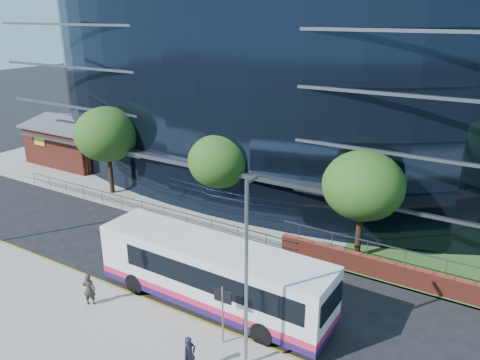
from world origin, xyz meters
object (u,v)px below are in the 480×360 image
Objects in this scene: city_bus at (214,274)px; pedestrian at (190,355)px; brick_pavilion at (78,142)px; tree_far_a at (107,134)px; streetlight_east at (247,271)px; pedestrian_b at (89,289)px; tree_far_c at (363,186)px; tree_far_b at (219,161)px; street_sign at (223,303)px.

city_bus is 7.65× the size of pedestrian.
tree_far_a is (9.00, -4.50, 2.92)m from brick_pavilion.
streetlight_east is at bearing -29.24° from brick_pavilion.
brick_pavilion is 25.19m from pedestrian_b.
city_bus is (24.49, -12.82, -0.18)m from brick_pavilion.
streetlight_east is at bearing -95.11° from tree_far_c.
streetlight_east is at bearing -52.37° from tree_far_b.
brick_pavilion is at bearing 168.12° from tree_far_b.
pedestrian is (1.82, -4.40, -0.80)m from city_bus.
tree_far_c is at bearing 76.71° from street_sign.
streetlight_east reaches higher than pedestrian.
streetlight_east is at bearing -21.36° from street_sign.
tree_far_b reaches higher than pedestrian_b.
tree_far_c is 0.53× the size of city_bus.
city_bus is (-2.01, 2.27, -0.40)m from street_sign.
city_bus is at bearing -58.09° from tree_far_b.
tree_far_a reaches higher than pedestrian.
street_sign is 13.54m from tree_far_b.
tree_far_b reaches higher than brick_pavilion.
pedestrian is at bearing -137.51° from streetlight_east.
city_bus is at bearing 140.87° from streetlight_east.
street_sign is at bearing 158.64° from streetlight_east.
tree_far_b is 0.49× the size of city_bus.
pedestrian is at bearing -66.78° from city_bus.
pedestrian is (17.31, -12.72, -3.91)m from tree_far_a.
streetlight_east reaches higher than pedestrian_b.
pedestrian_b is at bearing -129.75° from tree_far_c.
tree_far_c reaches higher than pedestrian_b.
streetlight_east is at bearing 151.58° from pedestrian_b.
brick_pavilion is at bearing 150.76° from streetlight_east.
tree_far_c is 13.49m from pedestrian.
streetlight_east is 5.26m from city_bus.
tree_far_c is 15.48m from pedestrian_b.
tree_far_a is 1.15× the size of tree_far_b.
brick_pavilion is 19.55m from tree_far_b.
streetlight_east is (28.00, -15.67, 2.50)m from brick_pavilion.
tree_far_a is at bearing -79.28° from pedestrian_b.
tree_far_c is (29.00, -4.50, 2.60)m from brick_pavilion.
street_sign is at bearing 7.74° from pedestrian.
streetlight_east is at bearing -30.46° from tree_far_a.
pedestrian is (-2.69, -12.72, -3.59)m from tree_far_c.
pedestrian is at bearing 139.57° from pedestrian_b.
tree_far_a is 1.07× the size of tree_far_c.
tree_far_c is at bearing 0.83° from pedestrian.
brick_pavilion reaches higher than pedestrian_b.
street_sign is 0.43× the size of tree_far_c.
tree_far_a reaches higher than tree_far_c.
tree_far_c is at bearing 84.89° from streetlight_east.
city_bus is 4.83m from pedestrian.
tree_far_c is at bearing -160.87° from pedestrian_b.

